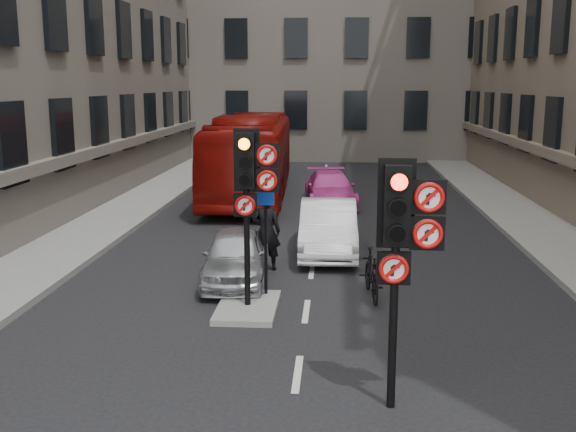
# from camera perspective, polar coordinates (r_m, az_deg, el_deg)

# --- Properties ---
(pavement_left) EXTENTS (3.00, 50.00, 0.16)m
(pavement_left) POSITION_cam_1_polar(r_m,az_deg,el_deg) (21.97, -16.67, -1.03)
(pavement_left) COLOR gray
(pavement_left) RESTS_ON ground
(pavement_right) EXTENTS (3.00, 50.00, 0.16)m
(pavement_right) POSITION_cam_1_polar(r_m,az_deg,el_deg) (21.59, 21.93, -1.60)
(pavement_right) COLOR gray
(pavement_right) RESTS_ON ground
(centre_island) EXTENTS (1.20, 2.00, 0.12)m
(centre_island) POSITION_cam_1_polar(r_m,az_deg,el_deg) (13.93, -3.43, -7.71)
(centre_island) COLOR gray
(centre_island) RESTS_ON ground
(signal_near) EXTENTS (0.91, 0.40, 3.58)m
(signal_near) POSITION_cam_1_polar(r_m,az_deg,el_deg) (9.31, 9.67, -1.33)
(signal_near) COLOR black
(signal_near) RESTS_ON ground
(signal_far) EXTENTS (0.91, 0.40, 3.58)m
(signal_far) POSITION_cam_1_polar(r_m,az_deg,el_deg) (13.29, -3.20, 3.11)
(signal_far) COLOR black
(signal_far) RESTS_ON centre_island
(car_silver) EXTENTS (1.73, 3.69, 1.22)m
(car_silver) POSITION_cam_1_polar(r_m,az_deg,el_deg) (15.74, -4.51, -3.39)
(car_silver) COLOR #ACAEB3
(car_silver) RESTS_ON ground
(car_white) EXTENTS (1.57, 4.32, 1.41)m
(car_white) POSITION_cam_1_polar(r_m,az_deg,el_deg) (18.28, 3.43, -0.99)
(car_white) COLOR white
(car_white) RESTS_ON ground
(car_pink) EXTENTS (2.20, 4.49, 1.26)m
(car_pink) POSITION_cam_1_polar(r_m,az_deg,el_deg) (25.39, 3.60, 2.29)
(car_pink) COLOR #C13891
(car_pink) RESTS_ON ground
(bus_red) EXTENTS (3.22, 11.91, 3.29)m
(bus_red) POSITION_cam_1_polar(r_m,az_deg,el_deg) (27.39, -3.15, 5.10)
(bus_red) COLOR maroon
(bus_red) RESTS_ON ground
(motorcycle) EXTENTS (0.67, 1.80, 1.06)m
(motorcycle) POSITION_cam_1_polar(r_m,az_deg,el_deg) (14.65, 7.09, -4.89)
(motorcycle) COLOR black
(motorcycle) RESTS_ON ground
(motorcyclist) EXTENTS (0.71, 0.47, 1.95)m
(motorcyclist) POSITION_cam_1_polar(r_m,az_deg,el_deg) (16.59, -1.85, -1.30)
(motorcyclist) COLOR black
(motorcyclist) RESTS_ON ground
(info_sign) EXTENTS (0.39, 0.14, 2.25)m
(info_sign) POSITION_cam_1_polar(r_m,az_deg,el_deg) (14.19, -1.91, -0.99)
(info_sign) COLOR black
(info_sign) RESTS_ON centre_island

